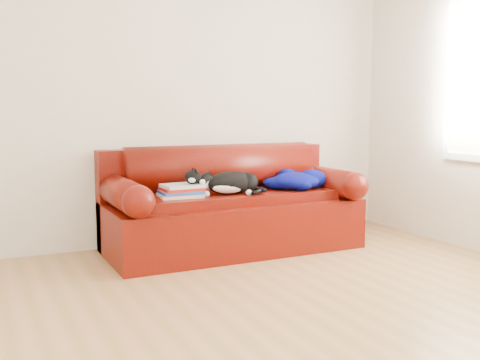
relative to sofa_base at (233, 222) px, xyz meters
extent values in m
plane|color=olive|center=(-0.42, -1.49, -0.24)|extent=(4.50, 4.50, 0.00)
cube|color=beige|center=(-0.42, 0.51, 1.06)|extent=(4.50, 0.02, 2.60)
cube|color=#370202|center=(0.00, 0.01, -0.03)|extent=(2.10, 0.90, 0.42)
cube|color=#370202|center=(0.00, -0.04, 0.21)|extent=(1.66, 0.62, 0.10)
cylinder|color=black|center=(-0.93, -0.32, -0.21)|extent=(0.06, 0.06, 0.05)
cylinder|color=black|center=(0.93, -0.32, -0.21)|extent=(0.06, 0.06, 0.05)
cylinder|color=black|center=(-0.93, 0.34, -0.21)|extent=(0.06, 0.06, 0.05)
cylinder|color=black|center=(0.93, 0.34, -0.21)|extent=(0.06, 0.06, 0.05)
cube|color=#370202|center=(0.00, 0.37, 0.19)|extent=(2.10, 0.18, 0.85)
cylinder|color=#370202|center=(0.00, 0.26, 0.44)|extent=(1.70, 0.40, 0.40)
cylinder|color=#370202|center=(-0.93, 0.01, 0.30)|extent=(0.24, 0.88, 0.24)
sphere|color=#370202|center=(-0.93, -0.43, 0.30)|extent=(0.24, 0.24, 0.24)
cylinder|color=#370202|center=(0.93, 0.01, 0.30)|extent=(0.24, 0.88, 0.24)
sphere|color=#370202|center=(0.93, -0.43, 0.30)|extent=(0.24, 0.24, 0.24)
cube|color=beige|center=(-0.49, -0.10, 0.28)|extent=(0.35, 0.28, 0.02)
cube|color=white|center=(-0.49, -0.10, 0.28)|extent=(0.34, 0.27, 0.02)
cube|color=#1E47A5|center=(-0.49, -0.10, 0.30)|extent=(0.33, 0.26, 0.02)
cube|color=white|center=(-0.49, -0.10, 0.30)|extent=(0.32, 0.25, 0.02)
cube|color=#A51912|center=(-0.49, -0.10, 0.33)|extent=(0.31, 0.24, 0.02)
cube|color=white|center=(-0.49, -0.10, 0.33)|extent=(0.30, 0.23, 0.02)
cube|color=silver|center=(-0.49, -0.10, 0.35)|extent=(0.31, 0.25, 0.02)
cube|color=white|center=(-0.49, -0.10, 0.35)|extent=(0.30, 0.24, 0.02)
ellipsoid|color=black|center=(-0.07, -0.12, 0.35)|extent=(0.49, 0.35, 0.18)
ellipsoid|color=white|center=(-0.10, -0.17, 0.32)|extent=(0.33, 0.21, 0.12)
ellipsoid|color=white|center=(-0.24, -0.10, 0.36)|extent=(0.15, 0.14, 0.11)
ellipsoid|color=black|center=(0.06, -0.15, 0.34)|extent=(0.22, 0.22, 0.16)
ellipsoid|color=black|center=(-0.35, -0.05, 0.41)|extent=(0.16, 0.15, 0.11)
ellipsoid|color=white|center=(-0.37, -0.08, 0.40)|extent=(0.07, 0.07, 0.05)
sphere|color=#BF7272|center=(-0.38, -0.09, 0.40)|extent=(0.02, 0.02, 0.02)
cone|color=black|center=(-0.34, -0.08, 0.47)|extent=(0.06, 0.05, 0.05)
cone|color=black|center=(-0.33, -0.02, 0.47)|extent=(0.06, 0.05, 0.05)
cylinder|color=black|center=(0.15, -0.20, 0.29)|extent=(0.06, 0.16, 0.04)
sphere|color=white|center=(-0.29, -0.11, 0.28)|extent=(0.04, 0.04, 0.04)
sphere|color=white|center=(0.02, -0.26, 0.28)|extent=(0.04, 0.04, 0.04)
ellipsoid|color=#02054C|center=(0.56, -0.09, 0.34)|extent=(0.54, 0.51, 0.15)
ellipsoid|color=#02054C|center=(0.72, -0.10, 0.35)|extent=(0.33, 0.30, 0.17)
ellipsoid|color=#02054C|center=(0.43, -0.05, 0.32)|extent=(0.34, 0.37, 0.11)
ellipsoid|color=#02054C|center=(0.56, 0.05, 0.35)|extent=(0.27, 0.24, 0.17)
ellipsoid|color=#02054C|center=(0.54, -0.21, 0.32)|extent=(0.22, 0.23, 0.11)
ellipsoid|color=silver|center=(0.65, -0.15, 0.36)|extent=(0.21, 0.12, 0.05)
camera|label=1|loc=(-1.97, -4.23, 0.95)|focal=42.00mm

